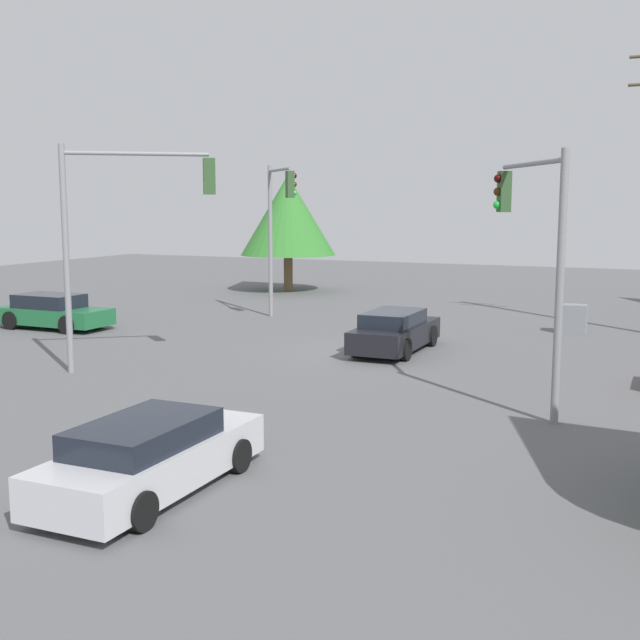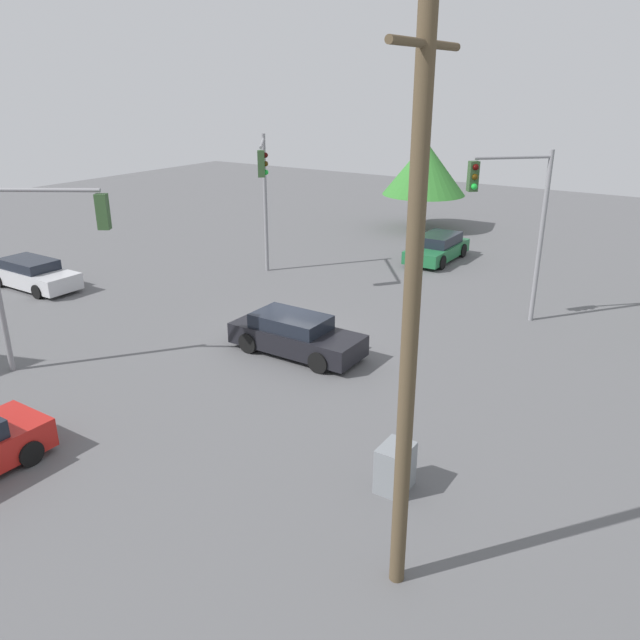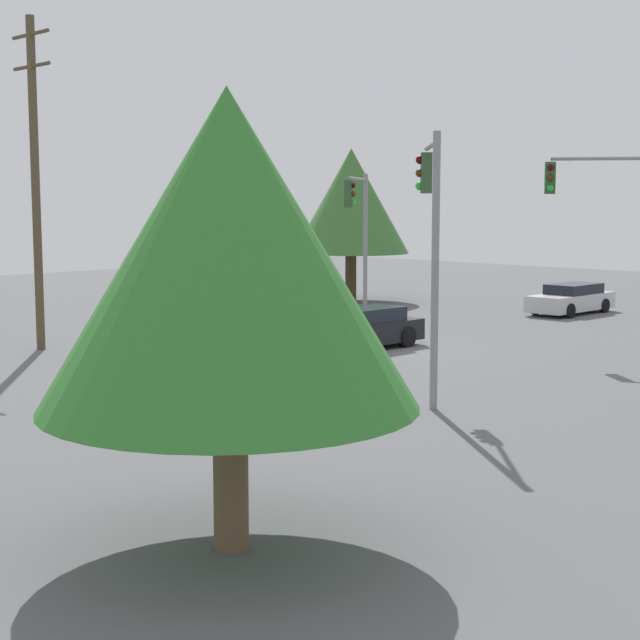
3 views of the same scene
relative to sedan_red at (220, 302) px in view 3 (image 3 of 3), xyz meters
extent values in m
plane|color=#5B5B5E|center=(-11.09, 1.73, -0.67)|extent=(80.00, 80.00, 0.00)
cube|color=red|center=(-0.04, 0.00, -0.12)|extent=(4.02, 1.77, 0.75)
cube|color=black|center=(0.16, 0.00, 0.48)|extent=(2.21, 1.55, 0.45)
cylinder|color=black|center=(-1.29, -0.84, -0.35)|extent=(0.64, 0.22, 0.64)
cylinder|color=black|center=(-1.29, 0.84, -0.35)|extent=(0.64, 0.22, 0.64)
cylinder|color=black|center=(1.20, -0.84, -0.35)|extent=(0.64, 0.22, 0.64)
cylinder|color=black|center=(1.20, 0.84, -0.35)|extent=(0.64, 0.22, 0.64)
cube|color=silver|center=(-9.78, -11.78, -0.15)|extent=(1.74, 4.71, 0.70)
cube|color=black|center=(-9.78, -12.02, 0.42)|extent=(1.53, 2.59, 0.43)
cylinder|color=black|center=(-10.61, -10.32, -0.36)|extent=(0.22, 0.62, 0.62)
cylinder|color=black|center=(-8.95, -10.32, -0.36)|extent=(0.22, 0.62, 0.62)
cylinder|color=black|center=(-10.61, -13.24, -0.36)|extent=(0.22, 0.62, 0.62)
cylinder|color=black|center=(-8.95, -13.24, -0.36)|extent=(0.22, 0.62, 0.62)
cube|color=black|center=(-10.29, 2.41, -0.12)|extent=(1.76, 4.67, 0.71)
cube|color=black|center=(-10.29, 2.18, 0.47)|extent=(1.55, 2.57, 0.47)
cylinder|color=black|center=(-11.12, 3.86, -0.31)|extent=(0.22, 0.72, 0.72)
cylinder|color=black|center=(-9.45, 3.86, -0.31)|extent=(0.22, 0.72, 0.72)
cylinder|color=black|center=(-11.12, 0.97, -0.31)|extent=(0.22, 0.72, 0.72)
cylinder|color=black|center=(-9.45, 0.97, -0.31)|extent=(0.22, 0.72, 0.72)
cylinder|color=gray|center=(-17.99, 8.22, 2.58)|extent=(0.18, 0.18, 6.51)
cylinder|color=gray|center=(-16.99, 7.16, 5.59)|extent=(2.09, 2.20, 0.12)
cube|color=#2D4C28|center=(-15.99, 6.10, 4.96)|extent=(0.44, 0.44, 1.05)
sphere|color=#360503|center=(-15.86, 6.22, 5.30)|extent=(0.22, 0.22, 0.22)
sphere|color=#392605|center=(-15.86, 6.22, 4.96)|extent=(0.22, 0.22, 0.22)
sphere|color=green|center=(-15.86, 6.22, 4.62)|extent=(0.22, 0.22, 0.22)
cylinder|color=gray|center=(-4.16, -4.56, 2.36)|extent=(0.18, 0.18, 6.06)
cylinder|color=gray|center=(-5.10, -3.03, 5.14)|extent=(1.99, 3.13, 0.12)
cube|color=#2D4C28|center=(-6.05, -1.50, 4.51)|extent=(0.42, 0.44, 1.05)
sphere|color=#360503|center=(-6.20, -1.59, 4.85)|extent=(0.22, 0.22, 0.22)
sphere|color=#392605|center=(-6.20, -1.59, 4.51)|extent=(0.22, 0.22, 0.22)
sphere|color=green|center=(-6.20, -1.59, 4.18)|extent=(0.22, 0.22, 0.22)
cylinder|color=gray|center=(-16.15, -3.46, 5.62)|extent=(3.37, 2.55, 0.12)
cube|color=#2D4C28|center=(-14.50, -2.24, 5.00)|extent=(0.44, 0.43, 1.05)
sphere|color=#360503|center=(-14.61, -2.10, 5.33)|extent=(0.22, 0.22, 0.22)
sphere|color=#392605|center=(-14.61, -2.10, 5.00)|extent=(0.22, 0.22, 0.22)
sphere|color=green|center=(-14.61, -2.10, 4.66)|extent=(0.22, 0.22, 0.22)
cylinder|color=brown|center=(-2.82, 9.98, 4.74)|extent=(0.28, 0.28, 10.82)
cylinder|color=brown|center=(-2.82, 9.98, 9.55)|extent=(2.20, 0.12, 0.12)
cylinder|color=brown|center=(-2.82, 9.98, 8.55)|extent=(2.20, 0.12, 0.12)
cube|color=gray|center=(-5.29, 8.68, -0.12)|extent=(0.88, 0.67, 1.11)
cylinder|color=brown|center=(-21.82, 17.63, 0.35)|extent=(0.50, 0.50, 2.04)
cone|color=#337A2D|center=(-21.82, 17.63, 3.57)|extent=(5.30, 5.30, 4.40)
cylinder|color=#4C3823|center=(0.84, -8.99, 0.52)|extent=(0.55, 0.55, 2.38)
cone|color=#3D7033|center=(0.84, -8.99, 4.25)|extent=(5.70, 5.70, 5.09)
camera|label=1|loc=(-1.81, -22.60, 4.20)|focal=45.00mm
camera|label=2|loc=(5.69, 13.84, 8.06)|focal=35.00mm
camera|label=3|loc=(-32.19, 26.24, 4.22)|focal=55.00mm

